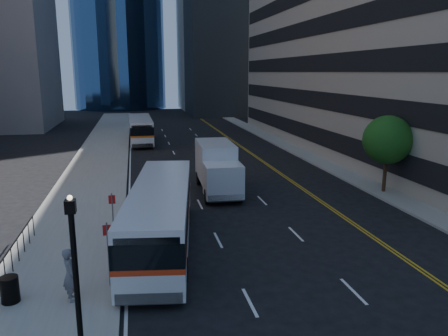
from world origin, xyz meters
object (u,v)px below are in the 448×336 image
(bus_front, at_px, (161,214))
(pedestrian, at_px, (70,275))
(box_truck, at_px, (217,167))
(trash_can, at_px, (10,289))
(bus_rear, at_px, (141,129))
(street_tree, at_px, (388,140))
(lamp_post, at_px, (75,270))

(bus_front, xyz_separation_m, pedestrian, (-3.45, -4.48, -0.51))
(box_truck, height_order, trash_can, box_truck)
(bus_front, height_order, box_truck, box_truck)
(bus_rear, bearing_deg, box_truck, -79.10)
(bus_front, distance_m, bus_rear, 31.79)
(street_tree, xyz_separation_m, pedestrian, (-18.68, -10.82, -2.53))
(box_truck, relative_size, pedestrian, 3.59)
(bus_rear, height_order, trash_can, bus_rear)
(bus_front, xyz_separation_m, box_truck, (4.33, 9.00, 0.10))
(box_truck, bearing_deg, bus_front, -113.50)
(trash_can, bearing_deg, lamp_post, -51.64)
(trash_can, bearing_deg, box_truck, 53.25)
(trash_can, bearing_deg, street_tree, 26.92)
(lamp_post, bearing_deg, street_tree, 37.87)
(pedestrian, bearing_deg, lamp_post, 170.63)
(lamp_post, bearing_deg, trash_can, 128.36)
(box_truck, bearing_deg, pedestrian, -117.82)
(box_truck, xyz_separation_m, pedestrian, (-7.79, -13.47, -0.61))
(bus_rear, distance_m, trash_can, 36.36)
(bus_rear, bearing_deg, lamp_post, -94.25)
(bus_front, distance_m, trash_can, 7.00)
(bus_front, relative_size, trash_can, 12.56)
(box_truck, distance_m, pedestrian, 15.57)
(pedestrian, bearing_deg, box_truck, -51.48)
(bus_rear, relative_size, trash_can, 11.95)
(bus_front, bearing_deg, bus_rear, 98.65)
(lamp_post, relative_size, box_truck, 0.66)
(street_tree, xyz_separation_m, bus_rear, (-15.60, 25.45, -2.07))
(lamp_post, bearing_deg, box_truck, 66.90)
(pedestrian, bearing_deg, trash_can, 60.73)
(trash_can, bearing_deg, pedestrian, -7.82)
(street_tree, distance_m, box_truck, 11.38)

